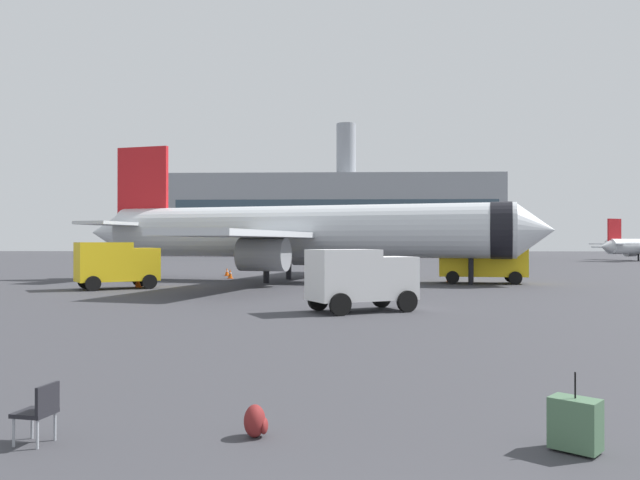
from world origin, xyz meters
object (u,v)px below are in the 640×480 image
safety_cone_far (230,274)px  safety_cone_near (138,281)px  traveller_backpack (256,421)px  cargo_van (361,277)px  safety_cone_outer (450,276)px  rolling_suitcase (575,424)px  safety_cone_mid (227,272)px  fuel_truck (481,258)px  airplane_at_gate (301,232)px  service_truck (116,263)px  gate_chair (39,409)px

safety_cone_far → safety_cone_near: bearing=-113.2°
safety_cone_near → traveller_backpack: size_ratio=1.71×
cargo_van → safety_cone_outer: bearing=70.3°
safety_cone_near → rolling_suitcase: size_ratio=0.74×
safety_cone_far → safety_cone_mid: bearing=104.2°
fuel_truck → safety_cone_outer: size_ratio=7.56×
airplane_at_gate → traveller_backpack: bearing=-87.2°
service_truck → fuel_truck: fuel_truck is taller
rolling_suitcase → cargo_van: bearing=98.0°
safety_cone_near → traveller_backpack: (11.89, -30.45, -0.17)m
traveller_backpack → rolling_suitcase: bearing=-6.3°
service_truck → rolling_suitcase: (17.24, -29.43, -1.22)m
cargo_van → service_truck: bearing=140.7°
cargo_van → safety_cone_far: (-9.74, 23.45, -1.07)m
safety_cone_near → gate_chair: gate_chair is taller
safety_cone_far → service_truck: bearing=-114.1°
safety_cone_mid → safety_cone_outer: safety_cone_outer is taller
safety_cone_far → cargo_van: bearing=-67.4°
safety_cone_near → safety_cone_far: bearing=66.8°
rolling_suitcase → safety_cone_mid: bearing=106.4°
airplane_at_gate → safety_cone_outer: 11.43m
safety_cone_near → safety_cone_outer: 21.96m
rolling_suitcase → fuel_truck: bearing=79.5°
fuel_truck → traveller_backpack: size_ratio=13.08×
fuel_truck → safety_cone_far: (-18.82, 4.99, -1.39)m
safety_cone_far → rolling_suitcase: rolling_suitcase is taller
fuel_truck → safety_cone_mid: bearing=156.0°
airplane_at_gate → service_truck: (-10.96, -7.63, -2.05)m
cargo_van → safety_cone_mid: bearing=111.4°
airplane_at_gate → fuel_truck: 13.12m
rolling_suitcase → gate_chair: 7.54m
cargo_van → safety_cone_near: bearing=135.6°
safety_cone_far → safety_cone_outer: safety_cone_outer is taller
fuel_truck → cargo_van: size_ratio=1.30×
fuel_truck → cargo_van: 20.58m
safety_cone_far → traveller_backpack: (7.69, -40.25, -0.15)m
gate_chair → service_truck: bearing=108.3°
service_truck → cargo_van: 19.14m
safety_cone_mid → traveller_backpack: size_ratio=1.49×
cargo_van → safety_cone_outer: size_ratio=5.81×
airplane_at_gate → cargo_van: size_ratio=7.32×
airplane_at_gate → gate_chair: 37.14m
fuel_truck → gate_chair: (-14.19, -35.69, -1.27)m
fuel_truck → traveller_backpack: fuel_truck is taller
service_truck → safety_cone_mid: bearing=74.9°
safety_cone_near → traveller_backpack: safety_cone_near is taller
airplane_at_gate → rolling_suitcase: airplane_at_gate is taller
safety_cone_near → safety_cone_mid: safety_cone_near is taller
safety_cone_outer → cargo_van: bearing=-109.7°
safety_cone_near → gate_chair: 32.12m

